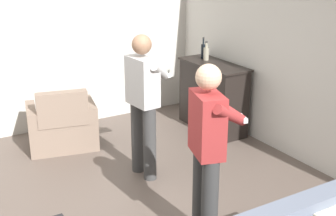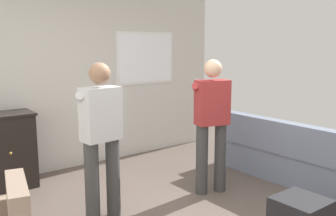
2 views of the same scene
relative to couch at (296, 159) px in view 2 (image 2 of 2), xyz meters
The scene contains 4 objects.
wall_back_with_window 3.38m from the couch, 127.36° to the left, with size 5.20×0.15×2.80m.
couch is the anchor object (origin of this frame).
person_standing_left 2.71m from the couch, 166.04° to the left, with size 0.56×0.49×1.68m.
person_standing_right 1.36m from the couch, 156.02° to the left, with size 0.53×0.52×1.68m.
Camera 2 is at (-2.33, -2.66, 1.86)m, focal length 40.00 mm.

